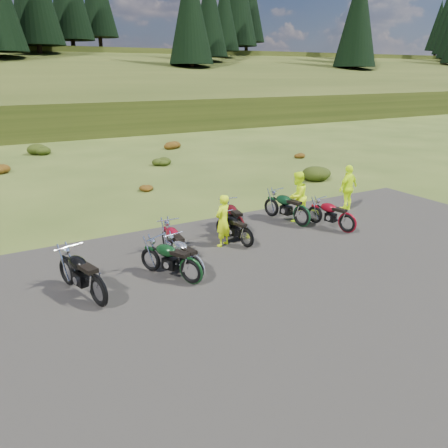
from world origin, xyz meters
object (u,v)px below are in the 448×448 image
motorcycle_7 (301,227)px  person_middle (223,221)px  motorcycle_3 (197,280)px  motorcycle_0 (100,307)px

motorcycle_7 → person_middle: (-3.36, -0.20, 0.84)m
motorcycle_3 → motorcycle_0: bearing=82.3°
motorcycle_3 → motorcycle_7: 5.54m
motorcycle_3 → person_middle: person_middle is taller
person_middle → motorcycle_3: bearing=21.7°
motorcycle_0 → motorcycle_3: (2.65, 0.13, 0.00)m
motorcycle_7 → motorcycle_0: bearing=93.8°
motorcycle_3 → person_middle: size_ratio=1.16×
motorcycle_0 → motorcycle_3: size_ratio=1.18×
motorcycle_3 → motorcycle_7: size_ratio=0.87×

